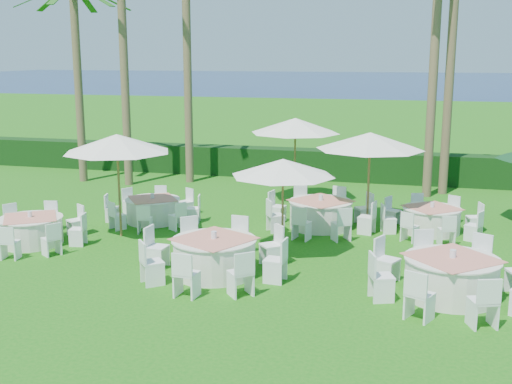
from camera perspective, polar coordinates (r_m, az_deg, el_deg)
ground at (r=15.16m, az=-0.06°, el=-7.27°), size 120.00×120.00×0.00m
hedge at (r=26.46m, az=6.53°, el=2.42°), size 34.00×1.00×1.20m
ocean at (r=116.00m, az=12.97°, el=9.38°), size 260.00×260.00×0.00m
banquet_table_a at (r=18.38m, az=-19.36°, el=-3.20°), size 3.00×3.00×0.91m
banquet_table_b at (r=15.03m, az=-3.73°, el=-5.64°), size 3.47×3.47×1.04m
banquet_table_c at (r=14.23m, az=16.98°, el=-7.19°), size 3.43×3.43×1.05m
banquet_table_d at (r=19.89m, az=-9.15°, el=-1.54°), size 2.91×2.91×0.89m
banquet_table_e at (r=19.07m, az=5.76°, el=-1.89°), size 3.29×3.29×0.99m
banquet_table_f at (r=19.16m, az=15.33°, el=-2.35°), size 2.89×2.89×0.89m
umbrella_a at (r=18.06m, az=-12.25°, el=4.25°), size 2.98×2.98×2.90m
umbrella_b at (r=16.03m, az=2.42°, el=2.19°), size 2.65×2.65×2.49m
umbrella_c at (r=21.81m, az=3.51°, el=5.91°), size 3.05×3.05×2.94m
umbrella_d at (r=18.84m, az=10.11°, el=4.49°), size 3.14×3.14×2.84m
palm_a at (r=25.35m, az=-11.80°, el=14.61°), size 4.40×4.14×11.50m
palm_b at (r=25.51m, az=-6.11°, el=11.21°), size 4.33×4.31×8.40m
palm_c at (r=23.53m, az=15.72°, el=14.12°), size 4.24×4.37×11.09m
palm_d at (r=24.16m, az=16.92°, el=11.16°), size 4.41×4.03×8.76m
palm_f at (r=26.50m, az=-15.57°, el=10.13°), size 4.19×4.39×7.73m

